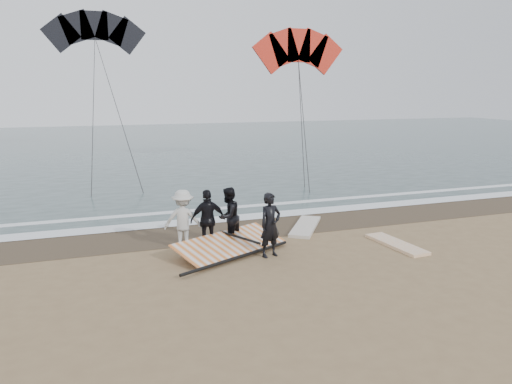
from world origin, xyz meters
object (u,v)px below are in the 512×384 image
board_white (396,244)px  sail_rig (227,245)px  board_cream (305,226)px  man_main (270,225)px

board_white → sail_rig: (-5.18, 1.21, 0.15)m
board_white → board_cream: (-1.83, 2.80, 0.01)m
board_white → board_cream: size_ratio=0.88×
man_main → board_cream: (2.27, 2.43, -0.89)m
board_cream → sail_rig: 3.72m
man_main → board_white: 4.21m
board_cream → sail_rig: bearing=-120.3°
board_white → sail_rig: sail_rig is taller
man_main → sail_rig: bearing=127.6°
man_main → sail_rig: size_ratio=0.51×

